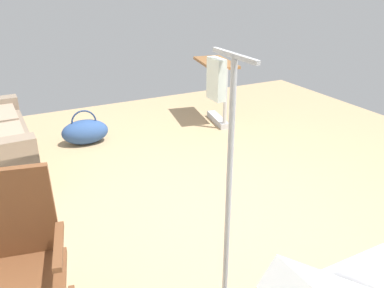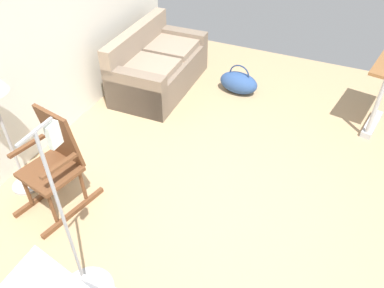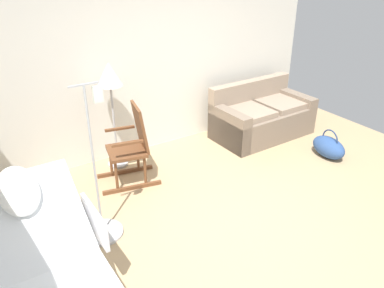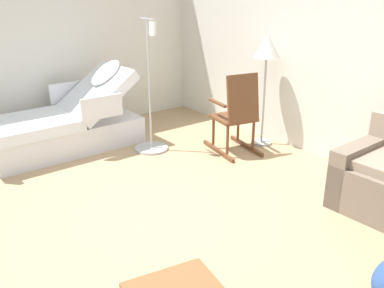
% 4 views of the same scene
% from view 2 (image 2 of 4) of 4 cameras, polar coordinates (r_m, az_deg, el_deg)
% --- Properties ---
extents(ground_plane, '(7.05, 7.05, 0.00)m').
position_cam_2_polar(ground_plane, '(3.95, 5.84, -9.18)').
color(ground_plane, tan).
extents(back_wall, '(5.84, 0.10, 2.70)m').
position_cam_2_polar(back_wall, '(4.31, -25.41, 13.93)').
color(back_wall, silver).
rests_on(back_wall, ground).
extents(couch, '(1.62, 0.89, 0.85)m').
position_cam_2_polar(couch, '(5.61, -5.10, 11.24)').
color(couch, '#7D6C5C').
rests_on(couch, ground).
extents(rocking_chair, '(0.84, 0.62, 1.05)m').
position_cam_2_polar(rocking_chair, '(3.86, -19.70, -2.72)').
color(rocking_chair, brown).
rests_on(rocking_chair, ground).
extents(duffel_bag, '(0.38, 0.59, 0.43)m').
position_cam_2_polar(duffel_bag, '(5.57, 6.95, 9.07)').
color(duffel_bag, '#2D4C84').
rests_on(duffel_bag, ground).
extents(iv_pole, '(0.44, 0.44, 1.69)m').
position_cam_2_polar(iv_pole, '(3.30, -15.90, -18.18)').
color(iv_pole, '#B2B5BA').
rests_on(iv_pole, ground).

